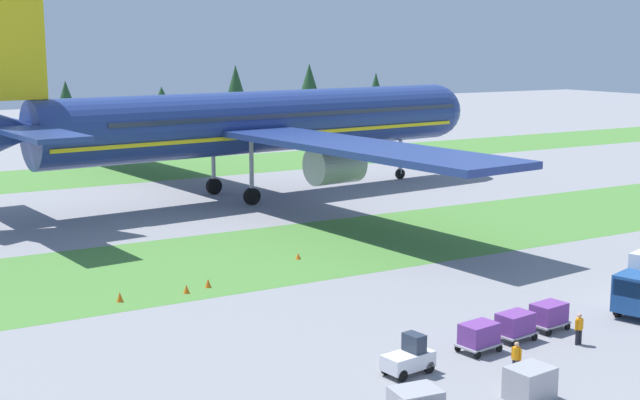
{
  "coord_description": "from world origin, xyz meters",
  "views": [
    {
      "loc": [
        -28.46,
        -21.4,
        16.02
      ],
      "look_at": [
        4.99,
        36.09,
        4.0
      ],
      "focal_mm": 48.94,
      "sensor_mm": 36.0,
      "label": 1
    }
  ],
  "objects_px": {
    "cargo_dolly_third": "(549,314)",
    "taxiway_marker_3": "(186,289)",
    "airliner": "(251,122)",
    "taxiway_marker_1": "(120,297)",
    "taxiway_marker_0": "(298,256)",
    "ground_crew_loader": "(516,357)",
    "baggage_tug": "(409,358)",
    "taxiway_marker_2": "(208,283)",
    "ground_crew_marshaller": "(579,328)",
    "uld_container_2": "(530,383)",
    "cargo_dolly_second": "(515,324)",
    "pushback_tractor": "(480,163)",
    "cargo_dolly_lead": "(479,335)"
  },
  "relations": [
    {
      "from": "ground_crew_loader",
      "to": "taxiway_marker_3",
      "type": "height_order",
      "value": "ground_crew_loader"
    },
    {
      "from": "ground_crew_loader",
      "to": "taxiway_marker_1",
      "type": "xyz_separation_m",
      "value": [
        -12.9,
        21.82,
        -0.62
      ]
    },
    {
      "from": "ground_crew_loader",
      "to": "pushback_tractor",
      "type": "bearing_deg",
      "value": -55.02
    },
    {
      "from": "cargo_dolly_third",
      "to": "ground_crew_marshaller",
      "type": "bearing_deg",
      "value": 164.21
    },
    {
      "from": "taxiway_marker_2",
      "to": "cargo_dolly_lead",
      "type": "bearing_deg",
      "value": -67.96
    },
    {
      "from": "uld_container_2",
      "to": "taxiway_marker_0",
      "type": "relative_size",
      "value": 4.43
    },
    {
      "from": "taxiway_marker_0",
      "to": "cargo_dolly_third",
      "type": "bearing_deg",
      "value": -78.54
    },
    {
      "from": "airliner",
      "to": "cargo_dolly_second",
      "type": "height_order",
      "value": "airliner"
    },
    {
      "from": "cargo_dolly_second",
      "to": "ground_crew_marshaller",
      "type": "xyz_separation_m",
      "value": [
        2.5,
        -2.24,
        0.03
      ]
    },
    {
      "from": "airliner",
      "to": "pushback_tractor",
      "type": "height_order",
      "value": "airliner"
    },
    {
      "from": "baggage_tug",
      "to": "taxiway_marker_1",
      "type": "relative_size",
      "value": 4.26
    },
    {
      "from": "baggage_tug",
      "to": "pushback_tractor",
      "type": "distance_m",
      "value": 72.18
    },
    {
      "from": "ground_crew_marshaller",
      "to": "taxiway_marker_3",
      "type": "xyz_separation_m",
      "value": [
        -14.62,
        19.81,
        -0.66
      ]
    },
    {
      "from": "cargo_dolly_lead",
      "to": "pushback_tractor",
      "type": "relative_size",
      "value": 0.87
    },
    {
      "from": "cargo_dolly_second",
      "to": "ground_crew_marshaller",
      "type": "height_order",
      "value": "ground_crew_marshaller"
    },
    {
      "from": "cargo_dolly_lead",
      "to": "taxiway_marker_1",
      "type": "relative_size",
      "value": 3.69
    },
    {
      "from": "pushback_tractor",
      "to": "taxiway_marker_2",
      "type": "height_order",
      "value": "pushback_tractor"
    },
    {
      "from": "taxiway_marker_0",
      "to": "ground_crew_loader",
      "type": "bearing_deg",
      "value": -94.55
    },
    {
      "from": "cargo_dolly_second",
      "to": "ground_crew_marshaller",
      "type": "bearing_deg",
      "value": -139.41
    },
    {
      "from": "cargo_dolly_second",
      "to": "taxiway_marker_0",
      "type": "relative_size",
      "value": 5.27
    },
    {
      "from": "airliner",
      "to": "uld_container_2",
      "type": "bearing_deg",
      "value": -18.71
    },
    {
      "from": "cargo_dolly_third",
      "to": "cargo_dolly_second",
      "type": "bearing_deg",
      "value": 90.0
    },
    {
      "from": "cargo_dolly_third",
      "to": "ground_crew_loader",
      "type": "relative_size",
      "value": 1.37
    },
    {
      "from": "uld_container_2",
      "to": "taxiway_marker_0",
      "type": "height_order",
      "value": "uld_container_2"
    },
    {
      "from": "baggage_tug",
      "to": "airliner",
      "type": "bearing_deg",
      "value": -24.65
    },
    {
      "from": "ground_crew_marshaller",
      "to": "taxiway_marker_0",
      "type": "distance_m",
      "value": 24.45
    },
    {
      "from": "cargo_dolly_third",
      "to": "airliner",
      "type": "bearing_deg",
      "value": -12.76
    },
    {
      "from": "airliner",
      "to": "taxiway_marker_2",
      "type": "distance_m",
      "value": 35.41
    },
    {
      "from": "baggage_tug",
      "to": "ground_crew_loader",
      "type": "xyz_separation_m",
      "value": [
        4.32,
        -2.88,
        0.13
      ]
    },
    {
      "from": "baggage_tug",
      "to": "cargo_dolly_lead",
      "type": "bearing_deg",
      "value": -90.0
    },
    {
      "from": "taxiway_marker_1",
      "to": "airliner",
      "type": "bearing_deg",
      "value": 51.79
    },
    {
      "from": "ground_crew_loader",
      "to": "uld_container_2",
      "type": "relative_size",
      "value": 0.87
    },
    {
      "from": "cargo_dolly_third",
      "to": "pushback_tractor",
      "type": "distance_m",
      "value": 64.16
    },
    {
      "from": "taxiway_marker_3",
      "to": "taxiway_marker_0",
      "type": "bearing_deg",
      "value": 22.04
    },
    {
      "from": "airliner",
      "to": "taxiway_marker_2",
      "type": "bearing_deg",
      "value": -36.65
    },
    {
      "from": "baggage_tug",
      "to": "cargo_dolly_third",
      "type": "height_order",
      "value": "baggage_tug"
    },
    {
      "from": "taxiway_marker_1",
      "to": "taxiway_marker_3",
      "type": "relative_size",
      "value": 1.14
    },
    {
      "from": "cargo_dolly_lead",
      "to": "taxiway_marker_3",
      "type": "height_order",
      "value": "cargo_dolly_lead"
    },
    {
      "from": "baggage_tug",
      "to": "cargo_dolly_lead",
      "type": "xyz_separation_m",
      "value": [
        4.98,
        0.66,
        0.1
      ]
    },
    {
      "from": "cargo_dolly_third",
      "to": "taxiway_marker_3",
      "type": "distance_m",
      "value": 22.82
    },
    {
      "from": "ground_crew_marshaller",
      "to": "taxiway_marker_1",
      "type": "distance_m",
      "value": 27.65
    },
    {
      "from": "cargo_dolly_second",
      "to": "baggage_tug",
      "type": "bearing_deg",
      "value": 90.0
    },
    {
      "from": "pushback_tractor",
      "to": "taxiway_marker_1",
      "type": "height_order",
      "value": "pushback_tractor"
    },
    {
      "from": "ground_crew_marshaller",
      "to": "taxiway_marker_0",
      "type": "relative_size",
      "value": 3.86
    },
    {
      "from": "airliner",
      "to": "pushback_tractor",
      "type": "distance_m",
      "value": 35.23
    },
    {
      "from": "baggage_tug",
      "to": "taxiway_marker_2",
      "type": "bearing_deg",
      "value": -0.08
    },
    {
      "from": "cargo_dolly_lead",
      "to": "taxiway_marker_1",
      "type": "distance_m",
      "value": 22.77
    },
    {
      "from": "baggage_tug",
      "to": "taxiway_marker_1",
      "type": "xyz_separation_m",
      "value": [
        -8.59,
        18.94,
        -0.49
      ]
    },
    {
      "from": "cargo_dolly_third",
      "to": "taxiway_marker_1",
      "type": "bearing_deg",
      "value": 40.24
    },
    {
      "from": "cargo_dolly_second",
      "to": "uld_container_2",
      "type": "distance_m",
      "value": 8.01
    }
  ]
}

